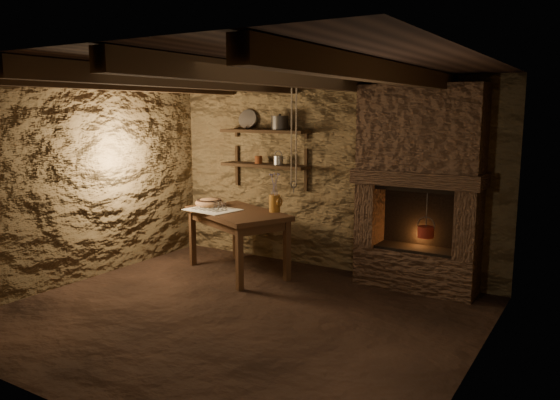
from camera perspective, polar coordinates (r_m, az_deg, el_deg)
The scene contains 25 objects.
floor at distance 5.57m, azimuth -4.65°, elevation -11.91°, with size 4.50×4.50×0.00m, color black.
back_wall at distance 6.95m, azimuth 5.03°, elevation 2.55°, with size 4.50×0.04×2.40m, color brown.
front_wall at distance 3.87m, azimuth -22.75°, elevation -3.56°, with size 4.50×0.04×2.40m, color brown.
left_wall at distance 6.83m, azimuth -20.19°, elevation 1.89°, with size 0.04×4.00×2.40m, color brown.
right_wall at distance 4.33m, azimuth 19.87°, elevation -2.07°, with size 0.04×4.00×2.40m, color brown.
ceiling at distance 5.21m, azimuth -5.01°, elevation 13.53°, with size 4.50×4.00×0.04m, color black.
beam_far_left at distance 6.21m, azimuth -16.40°, elevation 11.67°, with size 0.14×3.95×0.16m, color black.
beam_mid_left at distance 5.52m, azimuth -9.26°, elevation 12.27°, with size 0.14×3.95×0.16m, color black.
beam_mid_right at distance 4.92m, azimuth -0.20°, elevation 12.76°, with size 0.14×3.95×0.16m, color black.
beam_far_right at distance 4.48m, azimuth 11.02°, elevation 12.94°, with size 0.14×3.95×0.16m, color black.
shelf_lower at distance 7.23m, azimuth -1.58°, elevation 3.63°, with size 1.25×0.30×0.04m, color black.
shelf_upper at distance 7.20m, azimuth -1.59°, elevation 7.20°, with size 1.25×0.30×0.04m, color black.
hearth at distance 6.27m, azimuth 14.33°, elevation 1.80°, with size 1.43×0.51×2.30m.
work_table at distance 6.85m, azimuth -4.47°, elevation -4.14°, with size 1.58×1.29×0.79m.
linen_cloth at distance 6.87m, azimuth -7.04°, elevation -1.01°, with size 0.61×0.50×0.01m, color white.
pewter_cutlery_row at distance 6.86m, azimuth -7.15°, elevation -0.95°, with size 0.51×0.20×0.01m, color gray, non-canonical shape.
drinking_glasses at distance 6.95m, azimuth -6.31°, elevation -0.52°, with size 0.20×0.06×0.08m, color white, non-canonical shape.
stoneware_jug at distance 6.67m, azimuth -0.55°, elevation 0.52°, with size 0.16×0.16×0.48m.
wooden_bowl at distance 7.14m, azimuth -7.41°, elevation -0.31°, with size 0.37×0.37×0.13m, color #8E613D.
iron_stockpot at distance 7.07m, azimuth -0.03°, elevation 7.99°, with size 0.22×0.22×0.16m, color #2C2927.
tin_pan at distance 7.47m, azimuth -3.38°, elevation 8.43°, with size 0.26×0.26×0.04m, color #A4A39E.
small_kettle at distance 7.11m, azimuth -0.18°, elevation 4.17°, with size 0.17×0.13×0.18m, color #A4A39E, non-canonical shape.
rusty_tin at distance 7.28m, azimuth -2.26°, elevation 4.22°, with size 0.10×0.10×0.10m, color #5E2912.
red_pot at distance 6.28m, azimuth 14.99°, elevation -3.15°, with size 0.23×0.23×0.54m.
hanging_ropes at distance 6.05m, azimuth 1.45°, elevation 7.28°, with size 0.08×0.08×1.20m, color tan, non-canonical shape.
Camera 1 is at (3.10, -4.17, 2.01)m, focal length 35.00 mm.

